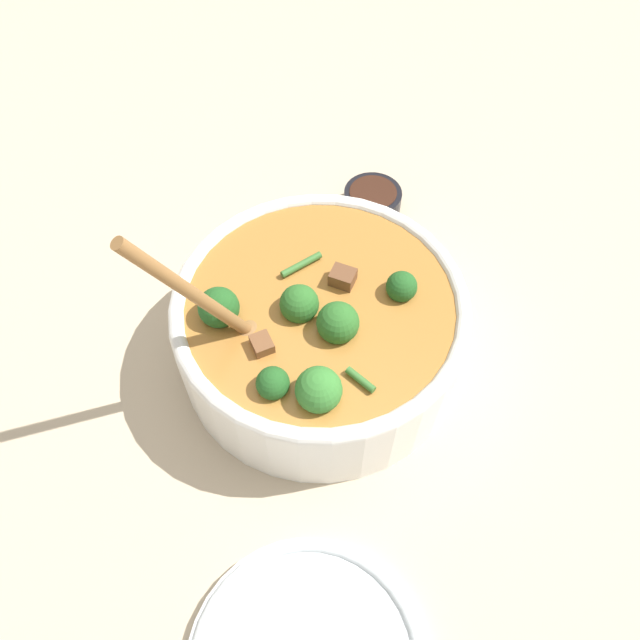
% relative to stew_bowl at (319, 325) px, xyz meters
% --- Properties ---
extents(ground_plane, '(4.00, 4.00, 0.00)m').
position_rel_stew_bowl_xyz_m(ground_plane, '(-0.00, -0.00, -0.06)').
color(ground_plane, '#C6B293').
extents(stew_bowl, '(0.30, 0.30, 0.26)m').
position_rel_stew_bowl_xyz_m(stew_bowl, '(0.00, 0.00, 0.00)').
color(stew_bowl, white).
rests_on(stew_bowl, ground_plane).
extents(condiment_bowl, '(0.07, 0.07, 0.03)m').
position_rel_stew_bowl_xyz_m(condiment_bowl, '(-0.21, -0.09, -0.04)').
color(condiment_bowl, black).
rests_on(condiment_bowl, ground_plane).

